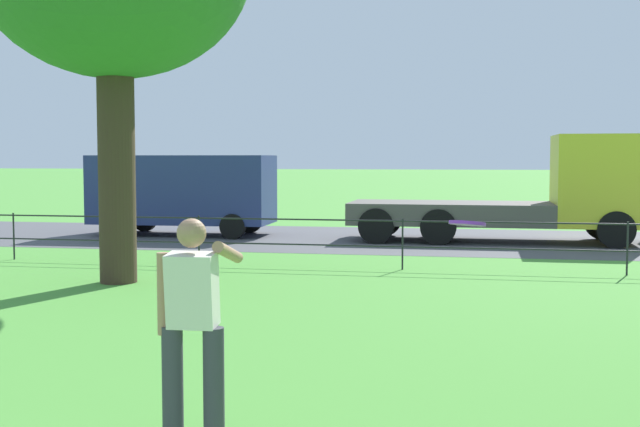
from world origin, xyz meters
The scene contains 6 objects.
street_strip centered at (0.00, 20.37, 0.00)m, with size 80.00×7.10×0.01m, color #4C4C51.
park_fence centered at (0.00, 14.62, 0.67)m, with size 33.24×0.04×1.00m.
person_thrower centered at (-0.70, 4.66, 0.93)m, with size 0.52×0.77×1.73m.
frisbee centered at (1.32, 4.96, 1.69)m, with size 0.35×0.35×0.06m.
panel_van_far_left centered at (-6.68, 20.55, 1.27)m, with size 5.05×2.21×2.24m.
flatbed_truck_far_right centered at (2.92, 20.34, 1.22)m, with size 7.31×2.44×2.75m.
Camera 1 is at (1.37, -1.04, 2.17)m, focal length 45.44 mm.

